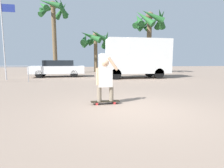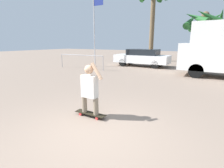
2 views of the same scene
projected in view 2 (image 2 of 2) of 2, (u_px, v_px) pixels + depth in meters
The scene contains 7 objects.
ground_plane at pixel (96, 137), 3.80m from camera, with size 80.00×80.00×0.00m, color gray.
skateboard at pixel (90, 114), 4.83m from camera, with size 0.92×0.22×0.10m.
person_skateboarder at pixel (89, 87), 4.65m from camera, with size 0.71×0.24×1.41m.
parked_car_white at pixel (142, 57), 14.84m from camera, with size 4.57×1.78×1.45m.
palm_tree_center_background at pixel (204, 21), 17.93m from camera, with size 4.11×4.40×5.34m.
flagpole at pixel (95, 27), 14.22m from camera, with size 0.96×0.12×5.60m.
plaza_railing_segment at pixel (81, 57), 13.39m from camera, with size 4.13×0.05×1.08m.
Camera 2 is at (2.04, -2.78, 2.00)m, focal length 28.00 mm.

